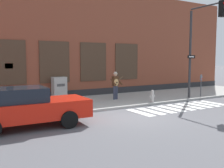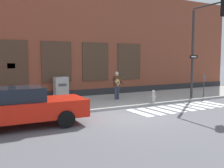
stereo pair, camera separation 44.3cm
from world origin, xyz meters
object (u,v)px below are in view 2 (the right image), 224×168
at_px(busker, 117,84).
at_px(fire_hydrant, 153,96).
at_px(traffic_light, 204,36).
at_px(red_car, 23,107).
at_px(utility_box, 61,88).
at_px(parking_meter, 204,82).

height_order(busker, fire_hydrant, busker).
bearing_deg(busker, traffic_light, -31.49).
distance_m(busker, traffic_light, 5.89).
relative_size(red_car, utility_box, 3.42).
distance_m(traffic_light, fire_hydrant, 4.72).
bearing_deg(red_car, parking_meter, 8.69).
bearing_deg(red_car, traffic_light, 4.22).
height_order(red_car, utility_box, red_car).
bearing_deg(parking_meter, traffic_light, -141.20).
bearing_deg(traffic_light, busker, 148.51).
height_order(red_car, busker, busker).
height_order(utility_box, fire_hydrant, utility_box).
bearing_deg(parking_meter, fire_hydrant, -177.07).
xyz_separation_m(busker, utility_box, (-2.87, 1.97, -0.28)).
distance_m(busker, parking_meter, 5.90).
xyz_separation_m(red_car, busker, (6.13, 3.46, 0.30)).
bearing_deg(traffic_light, fire_hydrant, 165.39).
distance_m(utility_box, fire_hydrant, 5.69).
distance_m(red_car, busker, 7.05).
bearing_deg(busker, red_car, -150.55).
bearing_deg(red_car, fire_hydrant, 11.99).
distance_m(parking_meter, fire_hydrant, 4.40).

